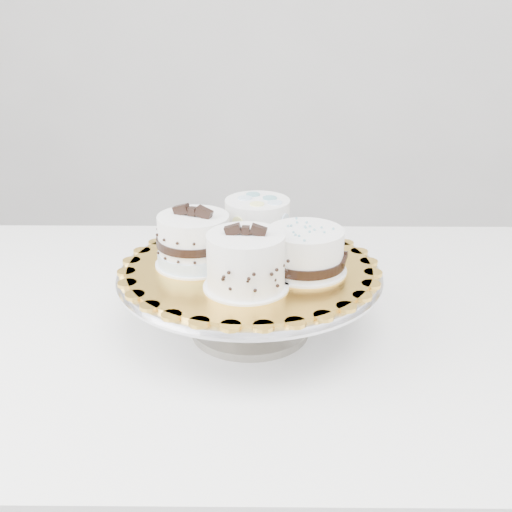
# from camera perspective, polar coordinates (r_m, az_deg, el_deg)

# --- Properties ---
(table) EXTENTS (1.33, 0.96, 0.75)m
(table) POSITION_cam_1_polar(r_m,az_deg,el_deg) (1.07, 2.33, -8.74)
(table) COLOR white
(table) RESTS_ON floor
(cake_stand) EXTENTS (0.39, 0.39, 0.11)m
(cake_stand) POSITION_cam_1_polar(r_m,az_deg,el_deg) (0.96, -0.55, -2.95)
(cake_stand) COLOR gray
(cake_stand) RESTS_ON table
(cake_board) EXTENTS (0.45, 0.45, 0.01)m
(cake_board) POSITION_cam_1_polar(r_m,az_deg,el_deg) (0.94, -0.56, -1.00)
(cake_board) COLOR gold
(cake_board) RESTS_ON cake_stand
(cake_swirl) EXTENTS (0.12, 0.12, 0.09)m
(cake_swirl) POSITION_cam_1_polar(r_m,az_deg,el_deg) (0.86, -0.91, -0.59)
(cake_swirl) COLOR white
(cake_swirl) RESTS_ON cake_board
(cake_banded) EXTENTS (0.13, 0.13, 0.09)m
(cake_banded) POSITION_cam_1_polar(r_m,az_deg,el_deg) (0.94, -5.54, 1.22)
(cake_banded) COLOR white
(cake_banded) RESTS_ON cake_board
(cake_dots) EXTENTS (0.13, 0.13, 0.08)m
(cake_dots) POSITION_cam_1_polar(r_m,az_deg,el_deg) (1.00, 0.12, 3.04)
(cake_dots) COLOR white
(cake_dots) RESTS_ON cake_board
(cake_ribbon) EXTENTS (0.13, 0.12, 0.07)m
(cake_ribbon) POSITION_cam_1_polar(r_m,az_deg,el_deg) (0.91, 4.45, 0.36)
(cake_ribbon) COLOR white
(cake_ribbon) RESTS_ON cake_board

